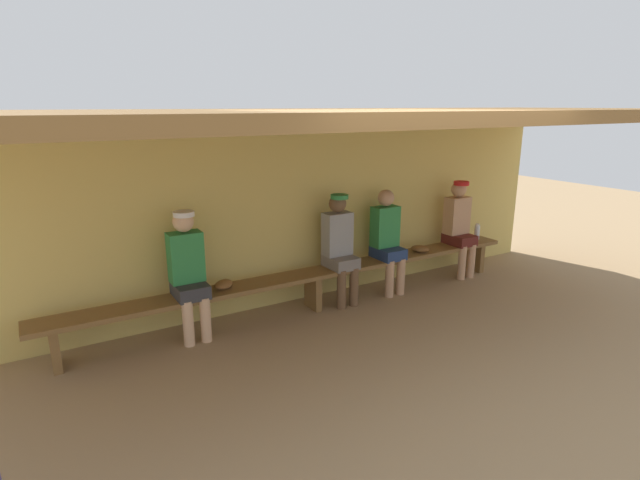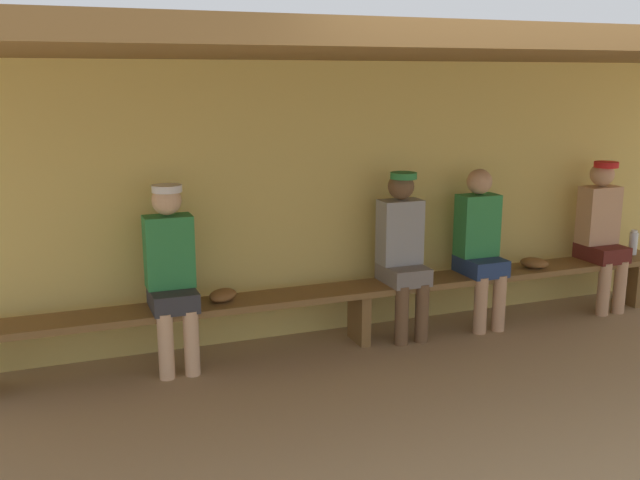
% 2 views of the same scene
% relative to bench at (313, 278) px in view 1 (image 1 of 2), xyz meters
% --- Properties ---
extents(ground_plane, '(24.00, 24.00, 0.00)m').
position_rel_bench_xyz_m(ground_plane, '(0.00, -1.55, -0.39)').
color(ground_plane, '#9E7F59').
extents(back_wall, '(8.00, 0.20, 2.20)m').
position_rel_bench_xyz_m(back_wall, '(0.00, 0.45, 0.71)').
color(back_wall, '#D8BC60').
rests_on(back_wall, ground).
extents(dugout_roof, '(8.00, 2.80, 0.12)m').
position_rel_bench_xyz_m(dugout_roof, '(0.00, -0.85, 1.87)').
color(dugout_roof, brown).
rests_on(dugout_roof, back_wall).
extents(bench, '(6.00, 0.36, 0.46)m').
position_rel_bench_xyz_m(bench, '(0.00, 0.00, 0.00)').
color(bench, brown).
rests_on(bench, ground).
extents(player_shirtless_tan, '(0.34, 0.42, 1.34)m').
position_rel_bench_xyz_m(player_shirtless_tan, '(0.38, 0.00, 0.36)').
color(player_shirtless_tan, slate).
rests_on(player_shirtless_tan, ground).
extents(player_in_blue, '(0.34, 0.42, 1.34)m').
position_rel_bench_xyz_m(player_in_blue, '(1.10, 0.00, 0.34)').
color(player_in_blue, navy).
rests_on(player_in_blue, ground).
extents(player_leftmost, '(0.34, 0.42, 1.34)m').
position_rel_bench_xyz_m(player_leftmost, '(-1.47, 0.00, 0.36)').
color(player_leftmost, '#333338').
rests_on(player_leftmost, ground).
extents(player_with_sunglasses, '(0.34, 0.42, 1.34)m').
position_rel_bench_xyz_m(player_with_sunglasses, '(2.38, 0.00, 0.36)').
color(player_with_sunglasses, '#591E19').
rests_on(player_with_sunglasses, ground).
extents(water_bottle_green, '(0.08, 0.08, 0.23)m').
position_rel_bench_xyz_m(water_bottle_green, '(2.80, 0.05, 0.18)').
color(water_bottle_green, silver).
rests_on(water_bottle_green, bench).
extents(baseball_glove_dark_brown, '(0.29, 0.28, 0.09)m').
position_rel_bench_xyz_m(baseball_glove_dark_brown, '(-1.10, 0.02, 0.12)').
color(baseball_glove_dark_brown, brown).
rests_on(baseball_glove_dark_brown, bench).
extents(baseball_glove_tan, '(0.28, 0.29, 0.09)m').
position_rel_bench_xyz_m(baseball_glove_tan, '(1.64, -0.03, 0.12)').
color(baseball_glove_tan, brown).
rests_on(baseball_glove_tan, bench).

